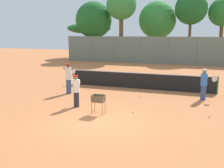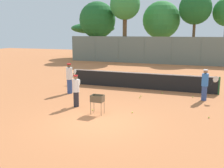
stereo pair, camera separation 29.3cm
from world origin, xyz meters
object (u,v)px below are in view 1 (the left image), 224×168
Objects in this scene: player_yellow_shirt at (76,90)px; ball_cart at (98,100)px; player_red_cap at (204,84)px; player_white_outfit at (69,78)px; tennis_net at (139,80)px; parked_car at (208,56)px.

ball_cart is at bearing -125.72° from player_yellow_shirt.
ball_cart is (-4.47, -4.24, -0.22)m from player_red_cap.
player_white_outfit reaches higher than player_yellow_shirt.
tennis_net is 5.92m from ball_cart.
parked_car is at bearing -23.22° from player_yellow_shirt.
parked_car is at bearing 76.71° from tennis_net.
tennis_net is 2.28× the size of parked_car.
player_yellow_shirt reaches higher than tennis_net.
parked_car is (6.37, 23.86, -0.16)m from player_yellow_shirt.
player_yellow_shirt is at bearing -110.68° from tennis_net.
player_red_cap is 20.38m from parked_car.
player_red_cap is (7.66, 1.06, -0.06)m from player_white_outfit.
parked_car is at bearing 82.32° from player_red_cap.
parked_car reaches higher than tennis_net.
player_white_outfit is at bearing -178.55° from player_red_cap.
tennis_net is at bearing 85.18° from ball_cart.
player_yellow_shirt is 1.80× the size of ball_cart.
player_white_outfit is 1.07× the size of player_red_cap.
player_red_cap reaches higher than ball_cart.
player_red_cap is 1.91× the size of ball_cart.
player_white_outfit is 7.73m from player_red_cap.
ball_cart is at bearing -101.30° from parked_car.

